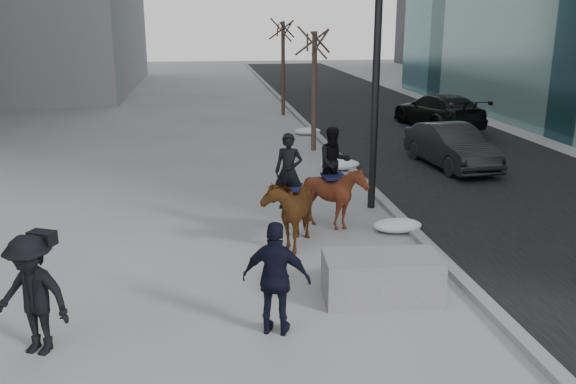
{
  "coord_description": "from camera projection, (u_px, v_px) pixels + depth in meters",
  "views": [
    {
      "loc": [
        -1.49,
        -9.44,
        4.57
      ],
      "look_at": [
        0.0,
        1.2,
        1.5
      ],
      "focal_mm": 38.0,
      "sensor_mm": 36.0,
      "label": 1
    }
  ],
  "objects": [
    {
      "name": "ground",
      "position": [
        298.0,
        295.0,
        10.44
      ],
      "size": [
        120.0,
        120.0,
        0.0
      ],
      "primitive_type": "plane",
      "color": "gray",
      "rests_on": "ground"
    },
    {
      "name": "road",
      "position": [
        454.0,
        156.0,
        20.89
      ],
      "size": [
        8.0,
        90.0,
        0.01
      ],
      "primitive_type": "cube",
      "color": "black",
      "rests_on": "ground"
    },
    {
      "name": "curb",
      "position": [
        340.0,
        158.0,
        20.35
      ],
      "size": [
        0.25,
        90.0,
        0.12
      ],
      "primitive_type": "cube",
      "color": "gray",
      "rests_on": "ground"
    },
    {
      "name": "planter",
      "position": [
        381.0,
        277.0,
        10.21
      ],
      "size": [
        1.98,
        1.07,
        0.77
      ],
      "primitive_type": "cube",
      "rotation": [
        0.0,
        0.0,
        -0.06
      ],
      "color": "gray",
      "rests_on": "ground"
    },
    {
      "name": "car_near",
      "position": [
        451.0,
        146.0,
        19.25
      ],
      "size": [
        1.83,
        4.23,
        1.35
      ],
      "primitive_type": "imported",
      "rotation": [
        0.0,
        0.0,
        0.1
      ],
      "color": "black",
      "rests_on": "ground"
    },
    {
      "name": "car_far",
      "position": [
        438.0,
        111.0,
        26.18
      ],
      "size": [
        2.91,
        5.39,
        1.48
      ],
      "primitive_type": "imported",
      "rotation": [
        0.0,
        0.0,
        3.31
      ],
      "color": "black",
      "rests_on": "ground"
    },
    {
      "name": "tree_near",
      "position": [
        314.0,
        86.0,
        21.32
      ],
      "size": [
        1.2,
        1.2,
        4.61
      ],
      "primitive_type": null,
      "color": "#382A21",
      "rests_on": "ground"
    },
    {
      "name": "tree_far",
      "position": [
        283.0,
        64.0,
        29.21
      ],
      "size": [
        1.2,
        1.2,
        4.93
      ],
      "primitive_type": null,
      "color": "#362620",
      "rests_on": "ground"
    },
    {
      "name": "mounted_left",
      "position": [
        290.0,
        204.0,
        12.61
      ],
      "size": [
        1.39,
        1.97,
        2.32
      ],
      "color": "#46230E",
      "rests_on": "ground"
    },
    {
      "name": "mounted_right",
      "position": [
        334.0,
        189.0,
        13.58
      ],
      "size": [
        1.28,
        1.42,
        2.27
      ],
      "color": "#451E0D",
      "rests_on": "ground"
    },
    {
      "name": "feeder",
      "position": [
        276.0,
        279.0,
        8.96
      ],
      "size": [
        1.11,
        1.01,
        1.75
      ],
      "color": "black",
      "rests_on": "ground"
    },
    {
      "name": "camera_crew",
      "position": [
        32.0,
        294.0,
        8.43
      ],
      "size": [
        1.3,
        1.06,
        1.75
      ],
      "color": "black",
      "rests_on": "ground"
    },
    {
      "name": "snow_piles",
      "position": [
        339.0,
        164.0,
        19.19
      ],
      "size": [
        1.26,
        12.56,
        0.32
      ],
      "color": "white",
      "rests_on": "ground"
    }
  ]
}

